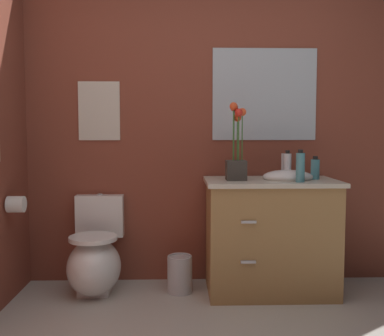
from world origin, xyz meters
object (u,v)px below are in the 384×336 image
vanity_cabinet (271,235)px  wall_mirror (264,94)px  toilet (95,259)px  toilet_paper_roll (16,204)px  hand_wash_bottle (315,169)px  trash_bin (180,274)px  wall_poster (99,111)px  flower_vase (236,155)px  lotion_bottle (300,167)px  soap_bottle (287,165)px

vanity_cabinet → wall_mirror: 1.07m
toilet → toilet_paper_roll: (-0.48, -0.20, 0.44)m
hand_wash_bottle → toilet_paper_roll: (-2.07, -0.19, -0.22)m
trash_bin → wall_poster: (-0.61, 0.29, 1.19)m
toilet_paper_roll → wall_mirror: bearing=14.8°
vanity_cabinet → wall_poster: 1.58m
flower_vase → toilet_paper_roll: (-1.50, -0.14, -0.32)m
wall_mirror → toilet: bearing=-168.1°
flower_vase → lotion_bottle: flower_vase is taller
toilet → lotion_bottle: (1.43, -0.20, 0.68)m
toilet_paper_roll → trash_bin: bearing=9.2°
toilet → vanity_cabinet: size_ratio=0.69×
soap_bottle → trash_bin: soap_bottle is taller
trash_bin → toilet_paper_roll: toilet_paper_roll is taller
vanity_cabinet → toilet: bearing=178.8°
toilet_paper_roll → toilet: bearing=22.1°
vanity_cabinet → toilet_paper_roll: (-1.75, -0.17, 0.26)m
vanity_cabinet → wall_mirror: wall_mirror is taller
toilet → lotion_bottle: bearing=-7.8°
toilet → wall_mirror: (1.27, 0.27, 1.21)m
wall_mirror → trash_bin: bearing=-156.4°
lotion_bottle → hand_wash_bottle: size_ratio=1.33×
vanity_cabinet → toilet_paper_roll: bearing=-174.5°
hand_wash_bottle → soap_bottle: bearing=149.2°
vanity_cabinet → flower_vase: (-0.26, -0.03, 0.57)m
hand_wash_bottle → lotion_bottle: bearing=-130.1°
toilet → toilet_paper_roll: size_ratio=6.27×
soap_bottle → hand_wash_bottle: bearing=-30.8°
vanity_cabinet → soap_bottle: soap_bottle is taller
lotion_bottle → toilet_paper_roll: bearing=-180.0°
soap_bottle → wall_mirror: wall_mirror is taller
wall_poster → toilet_paper_roll: (-0.48, -0.46, -0.64)m
flower_vase → soap_bottle: (0.40, 0.15, -0.08)m
lotion_bottle → wall_mirror: size_ratio=0.28×
toilet → trash_bin: 0.62m
lotion_bottle → toilet_paper_roll: (-1.92, -0.00, -0.25)m
toilet → flower_vase: (1.01, -0.05, 0.75)m
lotion_bottle → hand_wash_bottle: lotion_bottle is taller
wall_mirror → toilet_paper_roll: wall_mirror is taller
lotion_bottle → soap_bottle: bearing=93.5°
vanity_cabinet → wall_poster: size_ratio=2.25×
vanity_cabinet → flower_vase: flower_vase is taller
hand_wash_bottle → trash_bin: (-0.98, -0.01, -0.76)m
flower_vase → wall_poster: bearing=162.5°
toilet → lotion_bottle: lotion_bottle is taller
flower_vase → lotion_bottle: size_ratio=2.46×
wall_poster → wall_mirror: 1.27m
hand_wash_bottle → wall_poster: bearing=170.2°
flower_vase → trash_bin: 0.95m
vanity_cabinet → soap_bottle: (0.14, 0.12, 0.49)m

